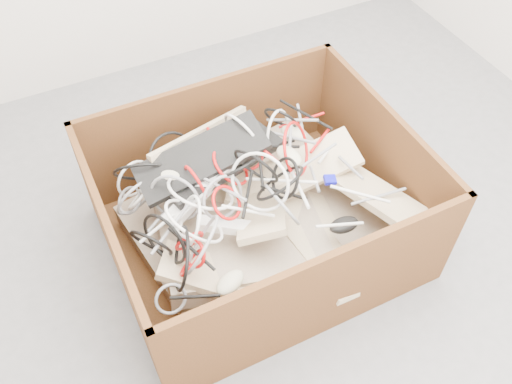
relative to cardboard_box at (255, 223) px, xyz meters
name	(u,v)px	position (x,y,z in m)	size (l,w,h in m)	color
ground	(319,241)	(0.25, -0.11, -0.14)	(3.00, 3.00, 0.00)	#5B5A5D
cardboard_box	(255,223)	(0.00, 0.00, 0.00)	(1.15, 0.96, 0.52)	#37260D
keyboard_pile	(259,194)	(0.03, 0.02, 0.14)	(1.04, 0.90, 0.43)	beige
mice_scatter	(254,192)	(-0.01, -0.01, 0.21)	(0.68, 0.63, 0.24)	#BCB797
power_strip_left	(199,193)	(-0.20, 0.05, 0.25)	(0.32, 0.06, 0.04)	silver
power_strip_right	(231,227)	(-0.14, -0.10, 0.18)	(0.25, 0.05, 0.04)	silver
vga_plug	(330,180)	(0.28, -0.08, 0.21)	(0.04, 0.04, 0.02)	#0C0CBF
cable_tangle	(213,187)	(-0.15, 0.04, 0.26)	(1.07, 0.76, 0.45)	silver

